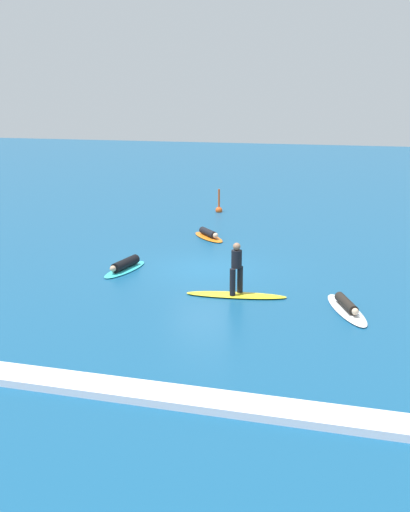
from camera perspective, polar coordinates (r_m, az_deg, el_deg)
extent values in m
plane|color=navy|center=(24.53, 0.00, -1.13)|extent=(120.00, 120.00, 0.00)
ellipsoid|color=#33C6CC|center=(24.51, -7.03, -1.17)|extent=(1.08, 2.72, 0.07)
cylinder|color=black|center=(24.49, -6.99, -0.65)|extent=(0.56, 1.57, 0.36)
sphere|color=tan|center=(23.76, -8.07, -1.11)|extent=(0.26, 0.26, 0.23)
ellipsoid|color=white|center=(20.36, 12.29, -4.62)|extent=(1.84, 3.16, 0.08)
cylinder|color=black|center=(20.34, 12.27, -4.07)|extent=(0.82, 1.43, 0.30)
sphere|color=beige|center=(19.60, 13.02, -4.76)|extent=(0.26, 0.26, 0.20)
ellipsoid|color=yellow|center=(21.29, 2.75, -3.43)|extent=(3.35, 1.10, 0.09)
cylinder|color=black|center=(21.30, 3.08, -2.05)|extent=(0.21, 0.21, 0.88)
cylinder|color=black|center=(20.99, 2.43, -2.29)|extent=(0.21, 0.21, 0.88)
cylinder|color=black|center=(20.95, 2.79, -0.26)|extent=(0.39, 0.39, 0.58)
sphere|color=#A37556|center=(20.85, 2.80, 0.83)|extent=(0.28, 0.28, 0.24)
ellipsoid|color=orange|center=(29.68, 0.32, 1.67)|extent=(2.17, 2.34, 0.09)
cylinder|color=black|center=(29.68, 0.28, 2.07)|extent=(1.09, 1.20, 0.31)
sphere|color=beige|center=(28.99, 0.93, 1.81)|extent=(0.33, 0.33, 0.24)
sphere|color=#E55119|center=(36.11, 1.23, 4.02)|extent=(0.39, 0.39, 0.39)
cylinder|color=#E55119|center=(36.02, 1.23, 4.88)|extent=(0.11, 0.11, 1.28)
cube|color=white|center=(15.26, -11.19, -10.92)|extent=(14.54, 0.90, 0.18)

